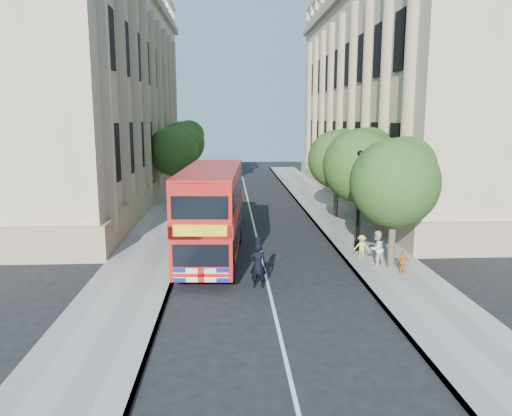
{
  "coord_description": "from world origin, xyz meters",
  "views": [
    {
      "loc": [
        -1.59,
        -18.7,
        6.89
      ],
      "look_at": [
        -0.21,
        6.53,
        2.3
      ],
      "focal_mm": 35.0,
      "sensor_mm": 36.0,
      "label": 1
    }
  ],
  "objects": [
    {
      "name": "box_van",
      "position": [
        -1.86,
        13.71,
        1.29
      ],
      "size": [
        2.23,
        4.73,
        2.63
      ],
      "rotation": [
        0.0,
        0.0,
        -0.08
      ],
      "color": "black",
      "rests_on": "ground"
    },
    {
      "name": "pavement_left",
      "position": [
        -5.75,
        10.0,
        0.06
      ],
      "size": [
        3.5,
        80.0,
        0.12
      ],
      "primitive_type": "cube",
      "color": "gray",
      "rests_on": "ground"
    },
    {
      "name": "double_decker_bus",
      "position": [
        -2.43,
        5.07,
        2.45
      ],
      "size": [
        3.13,
        9.73,
        4.43
      ],
      "rotation": [
        0.0,
        0.0,
        -0.06
      ],
      "color": "#AF110C",
      "rests_on": "ground"
    },
    {
      "name": "ground",
      "position": [
        0.0,
        0.0,
        0.0
      ],
      "size": [
        120.0,
        120.0,
        0.0
      ],
      "primitive_type": "plane",
      "color": "black",
      "rests_on": "ground"
    },
    {
      "name": "building_right",
      "position": [
        13.8,
        24.0,
        9.0
      ],
      "size": [
        12.0,
        38.0,
        18.0
      ],
      "primitive_type": "cube",
      "color": "tan",
      "rests_on": "ground"
    },
    {
      "name": "child_b",
      "position": [
        4.8,
        4.4,
        0.71
      ],
      "size": [
        0.83,
        0.56,
        1.19
      ],
      "primitive_type": "imported",
      "rotation": [
        0.0,
        0.0,
        2.98
      ],
      "color": "#D0CC46",
      "rests_on": "pavement_right"
    },
    {
      "name": "lamp_post",
      "position": [
        5.0,
        6.0,
        2.51
      ],
      "size": [
        0.32,
        0.32,
        5.16
      ],
      "color": "black",
      "rests_on": "pavement_right"
    },
    {
      "name": "woman_pedestrian",
      "position": [
        5.17,
        3.18,
        0.96
      ],
      "size": [
        1.03,
        0.98,
        1.67
      ],
      "primitive_type": "imported",
      "rotation": [
        0.0,
        0.0,
        3.74
      ],
      "color": "silver",
      "rests_on": "pavement_right"
    },
    {
      "name": "child_a",
      "position": [
        6.01,
        2.05,
        0.63
      ],
      "size": [
        0.62,
        0.32,
        1.02
      ],
      "primitive_type": "imported",
      "rotation": [
        0.0,
        0.0,
        3.26
      ],
      "color": "orange",
      "rests_on": "pavement_right"
    },
    {
      "name": "tree_right_near",
      "position": [
        5.84,
        3.03,
        4.25
      ],
      "size": [
        4.0,
        4.0,
        6.08
      ],
      "color": "#473828",
      "rests_on": "ground"
    },
    {
      "name": "police_constable",
      "position": [
        -0.43,
        0.91,
        0.94
      ],
      "size": [
        0.73,
        0.52,
        1.88
      ],
      "primitive_type": "imported",
      "rotation": [
        0.0,
        0.0,
        3.04
      ],
      "color": "black",
      "rests_on": "ground"
    },
    {
      "name": "building_left",
      "position": [
        -13.8,
        24.0,
        9.0
      ],
      "size": [
        12.0,
        38.0,
        18.0
      ],
      "primitive_type": "cube",
      "color": "tan",
      "rests_on": "ground"
    },
    {
      "name": "tree_right_mid",
      "position": [
        5.84,
        9.03,
        4.45
      ],
      "size": [
        4.2,
        4.2,
        6.37
      ],
      "color": "#473828",
      "rests_on": "ground"
    },
    {
      "name": "pavement_right",
      "position": [
        5.75,
        10.0,
        0.06
      ],
      "size": [
        3.5,
        80.0,
        0.12
      ],
      "primitive_type": "cube",
      "color": "gray",
      "rests_on": "ground"
    },
    {
      "name": "tree_left_back",
      "position": [
        -5.96,
        30.03,
        4.71
      ],
      "size": [
        4.2,
        4.2,
        6.65
      ],
      "color": "#473828",
      "rests_on": "ground"
    },
    {
      "name": "tree_right_far",
      "position": [
        5.84,
        15.03,
        4.31
      ],
      "size": [
        4.0,
        4.0,
        6.15
      ],
      "color": "#473828",
      "rests_on": "ground"
    },
    {
      "name": "tree_left_far",
      "position": [
        -5.96,
        22.03,
        4.44
      ],
      "size": [
        4.0,
        4.0,
        6.3
      ],
      "color": "#473828",
      "rests_on": "ground"
    }
  ]
}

